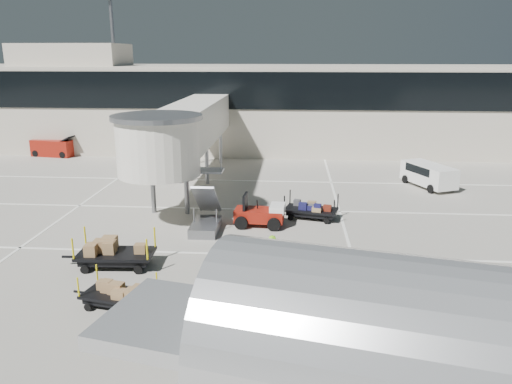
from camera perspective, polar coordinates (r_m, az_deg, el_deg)
ground at (r=21.91m, az=-4.37°, el=-9.07°), size 140.00×140.00×0.00m
lane_markings at (r=30.64m, az=-3.04°, el=-1.75°), size 40.00×30.00×0.02m
terminal at (r=49.99m, az=0.24°, el=9.81°), size 64.00×12.11×15.20m
jet_bridge at (r=33.08m, az=-8.24°, el=7.00°), size 5.70×20.40×6.03m
baggage_tug at (r=27.20m, az=0.54°, el=-2.59°), size 2.79×1.89×1.76m
suitcase_cart at (r=28.62m, az=6.33°, el=-2.08°), size 3.69×2.11×1.42m
box_cart_near at (r=19.57m, az=-15.73°, el=-11.15°), size 3.35×1.85×1.28m
box_cart_far at (r=22.88m, az=-15.74°, el=-6.86°), size 4.11×1.81×1.59m
ground_worker at (r=20.67m, az=1.87°, el=-7.62°), size 0.80×0.61×1.96m
minivan at (r=37.14m, az=19.02°, el=2.03°), size 3.30×4.60×1.62m
belt_loader at (r=49.56m, az=-22.11°, el=4.70°), size 4.27×2.21×1.97m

